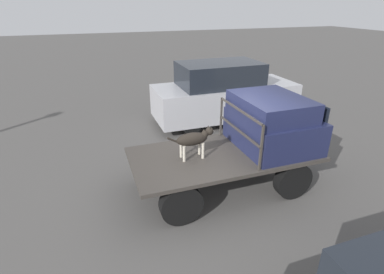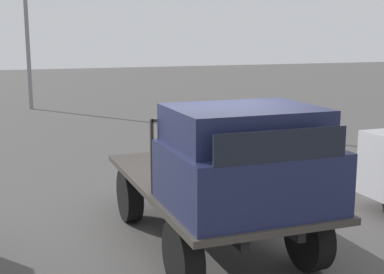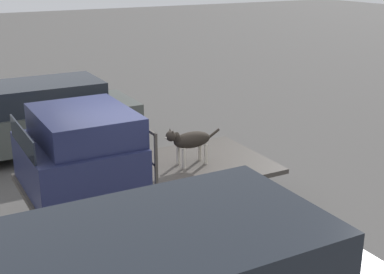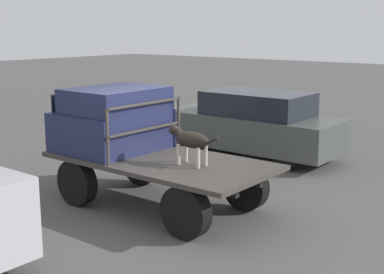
{
  "view_description": "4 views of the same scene",
  "coord_description": "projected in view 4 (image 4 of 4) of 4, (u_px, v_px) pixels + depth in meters",
  "views": [
    {
      "loc": [
        -2.61,
        -5.25,
        3.9
      ],
      "look_at": [
        -0.74,
        0.02,
        1.37
      ],
      "focal_mm": 28.0,
      "sensor_mm": 36.0,
      "label": 1
    },
    {
      "loc": [
        6.62,
        -2.7,
        2.88
      ],
      "look_at": [
        -0.74,
        0.02,
        1.37
      ],
      "focal_mm": 50.0,
      "sensor_mm": 36.0,
      "label": 2
    },
    {
      "loc": [
        3.27,
        7.37,
        4.14
      ],
      "look_at": [
        -0.74,
        0.02,
        1.37
      ],
      "focal_mm": 50.0,
      "sensor_mm": 36.0,
      "label": 3
    },
    {
      "loc": [
        -6.08,
        6.75,
        3.14
      ],
      "look_at": [
        -0.74,
        0.02,
        1.37
      ],
      "focal_mm": 50.0,
      "sensor_mm": 36.0,
      "label": 4
    }
  ],
  "objects": [
    {
      "name": "ground_plane",
      "position": [
        160.0,
        207.0,
        9.51
      ],
      "size": [
        80.0,
        80.0,
        0.0
      ],
      "primitive_type": "plane",
      "color": "#514F4C"
    },
    {
      "name": "flatbed_truck",
      "position": [
        160.0,
        172.0,
        9.38
      ],
      "size": [
        4.05,
        1.97,
        0.89
      ],
      "color": "black",
      "rests_on": "ground"
    },
    {
      "name": "truck_cab",
      "position": [
        113.0,
        120.0,
        9.92
      ],
      "size": [
        1.58,
        1.85,
        1.16
      ],
      "color": "#1E2347",
      "rests_on": "flatbed_truck"
    },
    {
      "name": "truck_headboard",
      "position": [
        146.0,
        121.0,
        9.41
      ],
      "size": [
        0.04,
        1.85,
        0.96
      ],
      "color": "#3D3833",
      "rests_on": "flatbed_truck"
    },
    {
      "name": "dog",
      "position": [
        189.0,
        140.0,
        8.81
      ],
      "size": [
        1.04,
        0.27,
        0.68
      ],
      "rotation": [
        0.0,
        0.0,
        -0.13
      ],
      "color": "beige",
      "rests_on": "flatbed_truck"
    },
    {
      "name": "parked_sedan",
      "position": [
        251.0,
        124.0,
        13.16
      ],
      "size": [
        4.53,
        1.72,
        1.61
      ],
      "rotation": [
        0.0,
        0.0,
        -0.08
      ],
      "color": "black",
      "rests_on": "ground"
    }
  ]
}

